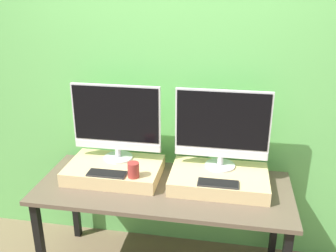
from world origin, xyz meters
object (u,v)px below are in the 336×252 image
at_px(keyboard_right, 218,183).
at_px(monitor_left, 116,121).
at_px(monitor_right, 222,127).
at_px(mug, 133,170).
at_px(keyboard_left, 107,174).

bearing_deg(keyboard_right, monitor_left, 161.01).
bearing_deg(monitor_right, monitor_left, 180.00).
xyz_separation_m(monitor_left, mug, (0.19, -0.26, -0.24)).
bearing_deg(keyboard_left, keyboard_right, 0.00).
bearing_deg(keyboard_left, monitor_left, 90.00).
xyz_separation_m(mug, keyboard_right, (0.56, 0.00, -0.04)).
bearing_deg(keyboard_right, monitor_right, 90.00).
bearing_deg(mug, monitor_left, 125.94).
distance_m(mug, monitor_right, 0.66).
height_order(mug, monitor_right, monitor_right).
height_order(keyboard_left, mug, mug).
xyz_separation_m(monitor_left, keyboard_left, (0.00, -0.26, -0.29)).
relative_size(monitor_right, keyboard_right, 2.43).
height_order(monitor_left, keyboard_left, monitor_left).
distance_m(monitor_right, keyboard_right, 0.38).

